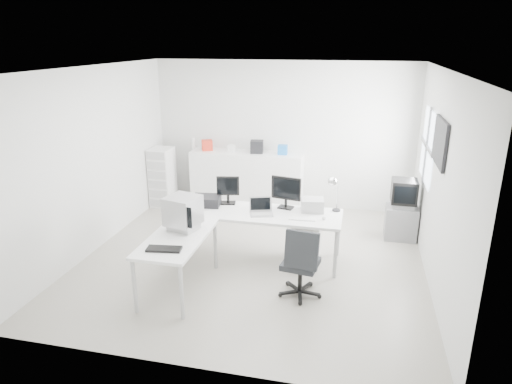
% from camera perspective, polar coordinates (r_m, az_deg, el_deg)
% --- Properties ---
extents(floor, '(5.00, 5.00, 0.01)m').
position_cam_1_polar(floor, '(7.01, -0.37, -8.29)').
color(floor, beige).
rests_on(floor, ground).
extents(ceiling, '(5.00, 5.00, 0.01)m').
position_cam_1_polar(ceiling, '(6.26, -0.42, 15.22)').
color(ceiling, white).
rests_on(ceiling, back_wall).
extents(back_wall, '(5.00, 0.02, 2.80)m').
position_cam_1_polar(back_wall, '(8.88, 3.32, 7.09)').
color(back_wall, silver).
rests_on(back_wall, floor).
extents(left_wall, '(0.02, 5.00, 2.80)m').
position_cam_1_polar(left_wall, '(7.45, -19.50, 3.80)').
color(left_wall, silver).
rests_on(left_wall, floor).
extents(right_wall, '(0.02, 5.00, 2.80)m').
position_cam_1_polar(right_wall, '(6.42, 21.88, 1.25)').
color(right_wall, silver).
rests_on(right_wall, floor).
extents(window, '(0.02, 1.20, 1.10)m').
position_cam_1_polar(window, '(7.52, 20.64, 5.37)').
color(window, white).
rests_on(window, right_wall).
extents(wall_picture, '(0.04, 0.90, 0.60)m').
position_cam_1_polar(wall_picture, '(6.40, 22.02, 5.80)').
color(wall_picture, black).
rests_on(wall_picture, right_wall).
extents(main_desk, '(2.40, 0.80, 0.75)m').
position_cam_1_polar(main_desk, '(6.86, 0.43, -5.43)').
color(main_desk, silver).
rests_on(main_desk, floor).
extents(side_desk, '(0.70, 1.40, 0.75)m').
position_cam_1_polar(side_desk, '(6.15, -9.68, -8.72)').
color(side_desk, silver).
rests_on(side_desk, floor).
extents(drawer_pedestal, '(0.40, 0.50, 0.60)m').
position_cam_1_polar(drawer_pedestal, '(6.83, 6.29, -6.34)').
color(drawer_pedestal, silver).
rests_on(drawer_pedestal, floor).
extents(inkjet_printer, '(0.45, 0.37, 0.15)m').
position_cam_1_polar(inkjet_printer, '(7.00, -6.20, -1.09)').
color(inkjet_printer, black).
rests_on(inkjet_printer, main_desk).
extents(lcd_monitor_small, '(0.38, 0.26, 0.43)m').
position_cam_1_polar(lcd_monitor_small, '(7.00, -3.52, 0.22)').
color(lcd_monitor_small, black).
rests_on(lcd_monitor_small, main_desk).
extents(lcd_monitor_large, '(0.48, 0.27, 0.47)m').
position_cam_1_polar(lcd_monitor_large, '(6.81, 3.77, -0.13)').
color(lcd_monitor_large, black).
rests_on(lcd_monitor_large, main_desk).
extents(laptop, '(0.39, 0.40, 0.21)m').
position_cam_1_polar(laptop, '(6.58, 0.68, -2.01)').
color(laptop, '#B7B7BA').
rests_on(laptop, main_desk).
extents(white_keyboard, '(0.38, 0.14, 0.02)m').
position_cam_1_polar(white_keyboard, '(6.48, 5.79, -3.36)').
color(white_keyboard, silver).
rests_on(white_keyboard, main_desk).
extents(white_mouse, '(0.06, 0.06, 0.06)m').
position_cam_1_polar(white_mouse, '(6.49, 8.48, -3.23)').
color(white_mouse, silver).
rests_on(white_mouse, main_desk).
extents(laser_printer, '(0.37, 0.33, 0.19)m').
position_cam_1_polar(laser_printer, '(6.78, 7.05, -1.61)').
color(laser_printer, '#A8A8A8').
rests_on(laser_printer, main_desk).
extents(desk_lamp, '(0.15, 0.15, 0.43)m').
position_cam_1_polar(desk_lamp, '(6.79, 10.09, -0.64)').
color(desk_lamp, silver).
rests_on(desk_lamp, main_desk).
extents(crt_monitor, '(0.47, 0.47, 0.45)m').
position_cam_1_polar(crt_monitor, '(6.11, -9.10, -2.69)').
color(crt_monitor, '#B7B7BA').
rests_on(crt_monitor, side_desk).
extents(black_keyboard, '(0.44, 0.22, 0.03)m').
position_cam_1_polar(black_keyboard, '(5.65, -11.42, -6.99)').
color(black_keyboard, black).
rests_on(black_keyboard, side_desk).
extents(office_chair, '(0.65, 0.65, 0.98)m').
position_cam_1_polar(office_chair, '(5.90, 5.60, -8.51)').
color(office_chair, '#272A2D').
rests_on(office_chair, floor).
extents(tv_cabinet, '(0.51, 0.42, 0.55)m').
position_cam_1_polar(tv_cabinet, '(7.95, 17.64, -3.65)').
color(tv_cabinet, slate).
rests_on(tv_cabinet, floor).
extents(crt_tv, '(0.50, 0.48, 0.45)m').
position_cam_1_polar(crt_tv, '(7.78, 18.00, -0.22)').
color(crt_tv, black).
rests_on(crt_tv, tv_cabinet).
extents(sideboard, '(2.18, 0.54, 1.09)m').
position_cam_1_polar(sideboard, '(8.97, -1.14, 1.60)').
color(sideboard, silver).
rests_on(sideboard, floor).
extents(clutter_box_a, '(0.26, 0.25, 0.20)m').
position_cam_1_polar(clutter_box_a, '(9.02, -6.13, 5.84)').
color(clutter_box_a, red).
rests_on(clutter_box_a, sideboard).
extents(clutter_box_b, '(0.15, 0.13, 0.13)m').
position_cam_1_polar(clutter_box_b, '(8.89, -3.05, 5.48)').
color(clutter_box_b, silver).
rests_on(clutter_box_b, sideboard).
extents(clutter_box_c, '(0.27, 0.25, 0.24)m').
position_cam_1_polar(clutter_box_c, '(8.75, 0.11, 5.68)').
color(clutter_box_c, black).
rests_on(clutter_box_c, sideboard).
extents(clutter_box_d, '(0.18, 0.16, 0.18)m').
position_cam_1_polar(clutter_box_d, '(8.67, 3.35, 5.30)').
color(clutter_box_d, blue).
rests_on(clutter_box_d, sideboard).
extents(clutter_bottle, '(0.07, 0.07, 0.22)m').
position_cam_1_polar(clutter_bottle, '(9.16, -7.84, 6.02)').
color(clutter_bottle, silver).
rests_on(clutter_bottle, sideboard).
extents(filing_cabinet, '(0.41, 0.48, 1.16)m').
position_cam_1_polar(filing_cabinet, '(9.17, -11.62, 1.83)').
color(filing_cabinet, silver).
rests_on(filing_cabinet, floor).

